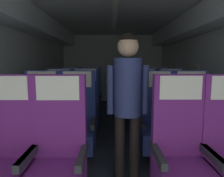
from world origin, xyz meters
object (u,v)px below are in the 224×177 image
object	(u,v)px
seat_b_left_aisle	(77,126)
seat_c_left_aisle	(85,110)
seat_a_left_aisle	(57,161)
seat_c_right_aisle	(171,110)
seat_a_right_window	(181,159)
seat_c_left_window	(59,110)
seat_d_right_aisle	(159,100)
seat_b_left_window	(42,126)
seat_c_right_window	(144,110)
seat_b_right_window	(157,126)
seat_d_left_window	(70,100)
seat_a_left_window	(5,160)
seat_d_right_window	(138,100)
flight_attendant	(128,94)
seat_d_left_aisle	(90,100)
seat_b_right_aisle	(192,126)

from	to	relation	value
seat_b_left_aisle	seat_c_left_aisle	xyz separation A→B (m)	(-0.01, 0.87, 0.00)
seat_a_left_aisle	seat_c_right_aisle	xyz separation A→B (m)	(1.47, 1.76, 0.00)
seat_a_left_aisle	seat_a_right_window	bearing A→B (deg)	1.26
seat_c_left_window	seat_d_right_aisle	distance (m)	2.09
seat_b_left_window	seat_c_left_aisle	xyz separation A→B (m)	(0.44, 0.87, 0.00)
seat_a_right_window	seat_c_right_window	size ratio (longest dim) A/B	1.00
seat_b_right_window	seat_d_left_window	size ratio (longest dim) A/B	1.00
seat_c_right_aisle	seat_d_right_aisle	world-z (taller)	same
seat_a_left_window	seat_d_right_window	size ratio (longest dim) A/B	1.00
seat_a_right_window	seat_a_left_aisle	bearing A→B (deg)	-178.74
seat_b_left_aisle	flight_attendant	distance (m)	0.86
seat_a_right_window	seat_b_left_window	distance (m)	1.69
seat_a_right_window	seat_b_right_window	xyz separation A→B (m)	(-0.00, 0.87, 0.00)
seat_d_right_window	seat_b_left_window	bearing A→B (deg)	-129.75
seat_a_left_window	seat_b_right_window	xyz separation A→B (m)	(1.45, 0.88, 0.00)
seat_d_right_aisle	seat_d_right_window	distance (m)	0.45
seat_c_right_aisle	seat_d_left_aisle	world-z (taller)	same
seat_d_right_aisle	seat_d_right_window	bearing A→B (deg)	179.25
seat_c_right_window	seat_c_left_aisle	bearing A→B (deg)	-179.07
seat_c_left_window	seat_c_right_aisle	size ratio (longest dim) A/B	1.00
seat_a_left_window	seat_b_left_window	bearing A→B (deg)	90.40
seat_b_left_aisle	seat_d_right_aisle	distance (m)	2.26
seat_b_right_aisle	seat_d_right_aisle	distance (m)	1.73
seat_c_left_window	seat_c_right_window	world-z (taller)	same
seat_b_right_window	seat_d_left_window	xyz separation A→B (m)	(-1.45, 1.74, 0.00)
seat_b_left_aisle	seat_b_right_window	bearing A→B (deg)	0.74
seat_b_left_window	seat_c_right_window	size ratio (longest dim) A/B	1.00
seat_a_left_aisle	seat_c_right_window	size ratio (longest dim) A/B	1.00
seat_b_right_aisle	seat_d_left_aisle	bearing A→B (deg)	130.04
seat_b_right_window	seat_c_left_window	world-z (taller)	same
seat_a_left_aisle	seat_c_right_window	xyz separation A→B (m)	(1.01, 1.77, 0.00)
seat_a_left_window	seat_d_left_window	size ratio (longest dim) A/B	1.00
seat_c_left_aisle	seat_d_left_window	bearing A→B (deg)	116.11
seat_c_right_window	flight_attendant	size ratio (longest dim) A/B	0.75
seat_b_right_aisle	seat_b_left_aisle	bearing A→B (deg)	-179.74
seat_b_left_window	seat_b_left_aisle	distance (m)	0.45
seat_b_left_aisle	seat_c_left_aisle	distance (m)	0.87
seat_d_left_aisle	flight_attendant	size ratio (longest dim) A/B	0.75
seat_d_right_window	seat_a_right_window	bearing A→B (deg)	-89.82
seat_c_left_window	seat_d_left_aisle	xyz separation A→B (m)	(0.44, 0.88, 0.00)
flight_attendant	seat_a_right_window	bearing A→B (deg)	-63.73
seat_a_left_aisle	seat_c_left_window	distance (m)	1.80
seat_b_left_aisle	seat_b_right_aisle	distance (m)	1.45
seat_a_left_window	seat_c_left_aisle	distance (m)	1.79
seat_d_left_window	seat_b_right_window	bearing A→B (deg)	-50.25
seat_b_left_aisle	seat_a_right_window	bearing A→B (deg)	-40.30
seat_c_left_window	seat_d_right_aisle	xyz separation A→B (m)	(1.90, 0.88, 0.00)
seat_a_right_window	seat_d_right_aisle	bearing A→B (deg)	80.41
seat_a_left_window	seat_c_right_aisle	world-z (taller)	same
seat_b_right_aisle	seat_b_right_window	bearing A→B (deg)	179.15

